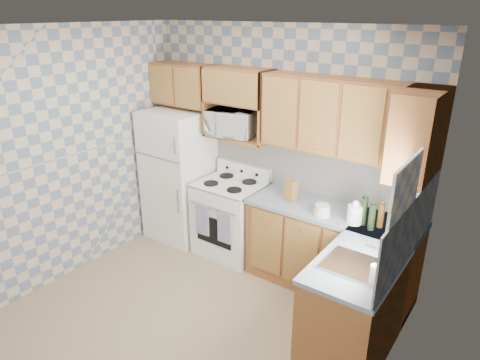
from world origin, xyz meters
name	(u,v)px	position (x,y,z in m)	size (l,w,h in m)	color
floor	(191,321)	(0.00, 0.00, 0.00)	(3.40, 3.40, 0.00)	#877556
back_wall	(280,148)	(0.00, 1.60, 1.35)	(3.40, 0.02, 2.70)	slate
right_wall	(381,257)	(1.70, 0.00, 1.35)	(0.02, 3.20, 2.70)	slate
backsplash_back	(311,168)	(0.40, 1.59, 1.20)	(2.60, 0.01, 0.56)	white
backsplash_right	(411,229)	(1.69, 0.80, 1.20)	(0.01, 1.60, 0.56)	white
refrigerator	(179,176)	(-1.27, 1.25, 0.84)	(0.75, 0.70, 1.68)	white
stove_body	(231,219)	(-0.47, 1.28, 0.45)	(0.76, 0.65, 0.90)	white
cooktop	(230,184)	(-0.47, 1.28, 0.91)	(0.76, 0.65, 0.03)	silver
backguard	(244,170)	(-0.47, 1.55, 1.00)	(0.76, 0.08, 0.17)	white
dish_towel_left	(202,219)	(-0.62, 0.93, 0.54)	(0.18, 0.03, 0.39)	navy
dish_towel_right	(224,227)	(-0.30, 0.93, 0.54)	(0.18, 0.03, 0.39)	navy
base_cabinets_back	(330,251)	(0.82, 1.30, 0.44)	(1.75, 0.60, 0.88)	brown
base_cabinets_right	(365,295)	(1.40, 0.80, 0.44)	(0.60, 1.60, 0.88)	brown
countertop_back	(333,212)	(0.82, 1.30, 0.90)	(1.77, 0.63, 0.04)	slate
countertop_right	(370,250)	(1.40, 0.80, 0.90)	(0.63, 1.60, 0.04)	slate
upper_cabinets_back	(347,118)	(0.82, 1.44, 1.85)	(1.75, 0.33, 0.74)	brown
upper_cabinets_fridge	(184,84)	(-1.29, 1.44, 1.97)	(0.82, 0.33, 0.50)	brown
upper_cabinets_right	(419,134)	(1.53, 1.25, 1.85)	(0.33, 0.70, 0.74)	brown
microwave_shelf	(238,138)	(-0.47, 1.44, 1.44)	(0.80, 0.33, 0.03)	brown
microwave	(232,123)	(-0.55, 1.43, 1.60)	(0.55, 0.37, 0.30)	white
sink	(356,266)	(1.40, 0.45, 0.93)	(0.48, 0.40, 0.03)	#B7B7BC
window	(401,216)	(1.69, 0.45, 1.45)	(0.02, 0.66, 0.86)	silver
bottle_0	(364,211)	(1.17, 1.19, 1.06)	(0.06, 0.06, 0.28)	black
bottle_1	(372,217)	(1.27, 1.13, 1.05)	(0.06, 0.06, 0.26)	black
bottle_2	(381,215)	(1.32, 1.23, 1.04)	(0.06, 0.06, 0.24)	#513112
knife_block	(291,190)	(0.35, 1.27, 1.03)	(0.10, 0.10, 0.23)	brown
electric_kettle	(355,215)	(1.10, 1.15, 1.01)	(0.14, 0.14, 0.18)	white
food_containers	(322,210)	(0.78, 1.13, 0.98)	(0.17, 0.17, 0.11)	beige
soap_bottle	(374,275)	(1.59, 0.29, 1.01)	(0.06, 0.06, 0.17)	beige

